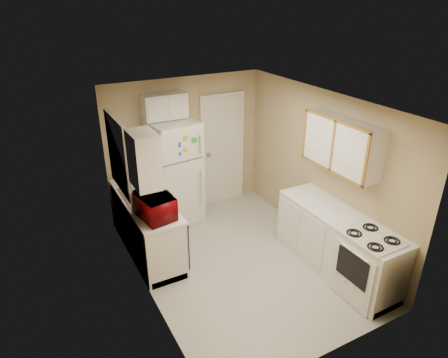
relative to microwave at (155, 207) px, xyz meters
name	(u,v)px	position (x,y,z in m)	size (l,w,h in m)	color
floor	(240,261)	(1.12, -0.36, -1.05)	(3.80, 3.80, 0.00)	beige
ceiling	(243,103)	(1.12, -0.36, 1.35)	(3.80, 3.80, 0.00)	white
wall_left	(142,214)	(-0.28, -0.36, 0.15)	(3.80, 3.80, 0.00)	tan
wall_right	(321,170)	(2.52, -0.36, 0.15)	(3.80, 3.80, 0.00)	tan
wall_back	(186,146)	(1.12, 1.54, 0.15)	(2.80, 2.80, 0.00)	tan
wall_front	(339,266)	(1.12, -2.26, 0.15)	(2.80, 2.80, 0.00)	tan
left_counter	(147,226)	(0.02, 0.54, -0.60)	(0.60, 1.80, 0.90)	silver
dishwasher	(180,238)	(0.31, -0.06, -0.56)	(0.03, 0.58, 0.72)	black
sink	(142,198)	(0.02, 0.69, -0.19)	(0.54, 0.74, 0.16)	gray
microwave	(155,207)	(0.00, 0.00, 0.00)	(0.33, 0.59, 0.39)	maroon
soap_bottle	(131,181)	(-0.03, 1.05, -0.05)	(0.08, 0.09, 0.19)	silver
window_blinds	(119,154)	(-0.24, 0.69, 0.55)	(0.10, 0.98, 1.08)	silver
upper_cabinet_left	(144,160)	(-0.13, -0.14, 0.75)	(0.30, 0.45, 0.70)	silver
refrigerator	(175,173)	(0.77, 1.22, -0.16)	(0.74, 0.71, 1.79)	silver
cabinet_over_fridge	(164,106)	(0.72, 1.39, 0.95)	(0.70, 0.30, 0.40)	silver
interior_door	(223,150)	(1.82, 1.50, -0.03)	(0.86, 0.06, 2.08)	silver
right_counter	(337,243)	(2.22, -1.16, -0.60)	(0.60, 2.00, 0.90)	silver
stove	(366,271)	(2.17, -1.76, -0.65)	(0.54, 0.66, 0.81)	silver
upper_cabinet_right	(342,144)	(2.37, -0.86, 0.75)	(0.30, 1.20, 0.70)	silver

